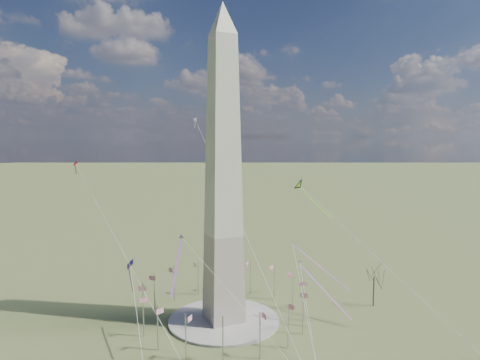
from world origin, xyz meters
name	(u,v)px	position (x,y,z in m)	size (l,w,h in m)	color
ground	(224,321)	(0.00, 0.00, 0.00)	(2000.00, 2000.00, 0.00)	#556532
plaza	(224,320)	(0.00, 0.00, 0.40)	(36.00, 36.00, 0.80)	#A9A19A
washington_monument	(223,175)	(0.00, 0.00, 47.95)	(15.56, 15.56, 100.00)	#AA9D8F
flagpole_ring	(224,300)	(0.00, 0.00, 7.27)	(54.40, 54.40, 13.00)	#B6B8BD
tree_near	(374,275)	(53.28, -9.94, 11.47)	(9.19, 9.19, 16.09)	#3F3626
kite_delta_black	(301,187)	(38.17, 14.73, 40.58)	(10.50, 16.45, 13.61)	black
kite_diamond_purple	(130,267)	(-28.66, 4.92, 20.35)	(2.13, 3.39, 10.53)	navy
kite_streamer_left	(312,260)	(25.74, -12.21, 20.78)	(12.39, 17.14, 13.74)	#F93E27
kite_streamer_mid	(178,258)	(-17.69, -9.29, 25.66)	(8.94, 17.04, 12.60)	#F93E27
kite_streamer_right	(317,282)	(30.89, -7.21, 11.22)	(8.27, 21.18, 15.06)	#F93E27
kite_small_red	(75,165)	(-41.47, 35.80, 50.15)	(1.30, 1.83, 4.60)	red
kite_small_white	(195,120)	(5.87, 45.62, 66.77)	(1.38, 1.69, 4.46)	white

